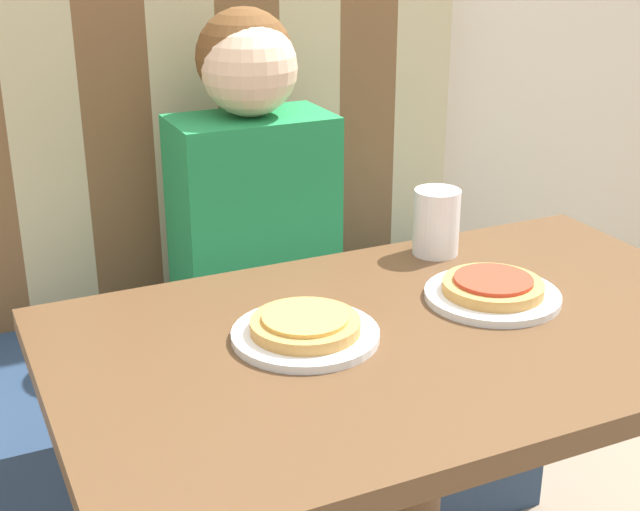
% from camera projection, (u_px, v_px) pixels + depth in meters
% --- Properties ---
extents(booth_seat, '(1.17, 0.57, 0.46)m').
position_uv_depth(booth_seat, '(259.00, 418.00, 2.01)').
color(booth_seat, navy).
rests_on(booth_seat, ground_plane).
extents(booth_backrest, '(1.17, 0.08, 0.78)m').
position_uv_depth(booth_backrest, '(213.00, 125.00, 1.98)').
color(booth_backrest, brown).
rests_on(booth_backrest, booth_seat).
extents(dining_table, '(1.03, 0.62, 0.75)m').
position_uv_depth(dining_table, '(413.00, 394.00, 1.31)').
color(dining_table, brown).
rests_on(dining_table, ground_plane).
extents(person, '(0.32, 0.21, 0.67)m').
position_uv_depth(person, '(252.00, 173.00, 1.80)').
color(person, '#1E8447').
rests_on(person, booth_seat).
extents(plate_left, '(0.21, 0.21, 0.01)m').
position_uv_depth(plate_left, '(305.00, 335.00, 1.24)').
color(plate_left, white).
rests_on(plate_left, dining_table).
extents(plate_right, '(0.21, 0.21, 0.01)m').
position_uv_depth(plate_right, '(492.00, 296.00, 1.36)').
color(plate_right, white).
rests_on(plate_right, dining_table).
extents(pizza_left, '(0.15, 0.15, 0.02)m').
position_uv_depth(pizza_left, '(305.00, 324.00, 1.23)').
color(pizza_left, '#C68E47').
rests_on(pizza_left, plate_left).
extents(pizza_right, '(0.15, 0.15, 0.02)m').
position_uv_depth(pizza_right, '(493.00, 286.00, 1.35)').
color(pizza_right, '#C68E47').
rests_on(pizza_right, plate_right).
extents(drinking_cup, '(0.08, 0.08, 0.11)m').
position_uv_depth(drinking_cup, '(436.00, 222.00, 1.52)').
color(drinking_cup, silver).
rests_on(drinking_cup, dining_table).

